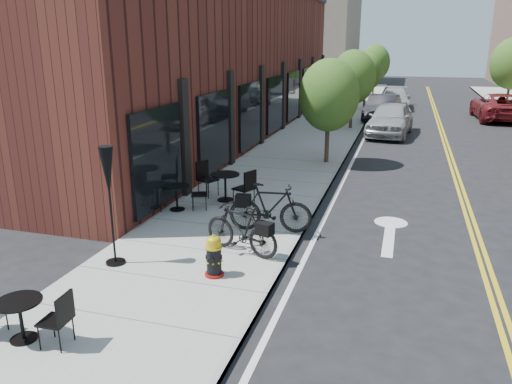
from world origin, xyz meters
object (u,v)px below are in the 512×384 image
(bistro_set_c, at_px, (225,183))
(parked_car_c, at_px, (395,98))
(bistro_set_a, at_px, (20,314))
(parked_car_far, at_px, (499,107))
(parked_car_b, at_px, (382,108))
(bicycle_right, at_px, (270,208))
(fire_hydrant, at_px, (214,256))
(patio_umbrella, at_px, (108,181))
(bistro_set_b, at_px, (177,194))
(bicycle_left, at_px, (241,229))
(parked_car_a, at_px, (390,119))

(bistro_set_c, distance_m, parked_car_c, 23.51)
(bistro_set_a, height_order, parked_car_far, parked_car_far)
(parked_car_b, height_order, parked_car_c, parked_car_b)
(bicycle_right, bearing_deg, bistro_set_c, 35.93)
(parked_car_b, distance_m, parked_car_c, 6.01)
(parked_car_c, relative_size, parked_car_far, 0.85)
(fire_hydrant, relative_size, parked_car_far, 0.15)
(bistro_set_c, distance_m, patio_umbrella, 4.84)
(patio_umbrella, height_order, parked_car_far, patio_umbrella)
(parked_car_far, bearing_deg, parked_car_c, -33.35)
(bistro_set_c, bearing_deg, bistro_set_b, -106.37)
(fire_hydrant, distance_m, parked_car_far, 25.61)
(bicycle_right, height_order, bistro_set_a, bicycle_right)
(bistro_set_b, distance_m, parked_car_b, 18.87)
(bistro_set_b, bearing_deg, parked_car_b, 53.69)
(patio_umbrella, height_order, parked_car_b, patio_umbrella)
(bistro_set_b, relative_size, parked_car_c, 0.35)
(bistro_set_a, bearing_deg, parked_car_c, 78.67)
(bicycle_left, distance_m, bistro_set_a, 4.62)
(bistro_set_c, bearing_deg, fire_hydrant, -49.02)
(parked_car_a, xyz_separation_m, parked_car_b, (-0.62, 4.59, -0.06))
(bicycle_right, height_order, parked_car_far, parked_car_far)
(bistro_set_b, relative_size, bistro_set_c, 0.86)
(bicycle_right, bearing_deg, bistro_set_a, 148.53)
(bistro_set_c, height_order, parked_car_a, parked_car_a)
(bicycle_left, distance_m, bistro_set_b, 3.39)
(bistro_set_a, distance_m, parked_car_far, 29.02)
(parked_car_a, bearing_deg, parked_car_far, 55.35)
(bicycle_left, relative_size, bistro_set_a, 1.14)
(bicycle_left, xyz_separation_m, bistro_set_b, (-2.57, 2.21, -0.11))
(bicycle_left, height_order, parked_car_a, parked_car_a)
(patio_umbrella, xyz_separation_m, parked_car_b, (4.15, 21.81, -1.13))
(bicycle_right, height_order, patio_umbrella, patio_umbrella)
(bicycle_right, distance_m, patio_umbrella, 3.88)
(fire_hydrant, xyz_separation_m, patio_umbrella, (-2.16, -0.06, 1.36))
(bistro_set_a, bearing_deg, parked_car_b, 77.84)
(bicycle_right, distance_m, parked_car_b, 19.22)
(bistro_set_a, distance_m, parked_car_c, 30.96)
(bicycle_left, relative_size, parked_car_c, 0.39)
(fire_hydrant, bearing_deg, parked_car_a, 66.73)
(bistro_set_a, relative_size, parked_car_a, 0.34)
(parked_car_b, xyz_separation_m, parked_car_c, (0.52, 5.99, -0.06))
(bicycle_left, bearing_deg, bistro_set_c, -136.91)
(bicycle_right, distance_m, parked_car_far, 23.03)
(patio_umbrella, distance_m, parked_car_a, 17.90)
(bicycle_left, distance_m, bicycle_right, 1.42)
(bicycle_left, xyz_separation_m, parked_car_c, (2.35, 26.55, 0.02))
(fire_hydrant, distance_m, bicycle_left, 1.21)
(bicycle_left, distance_m, patio_umbrella, 2.90)
(fire_hydrant, bearing_deg, parked_car_far, 55.91)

